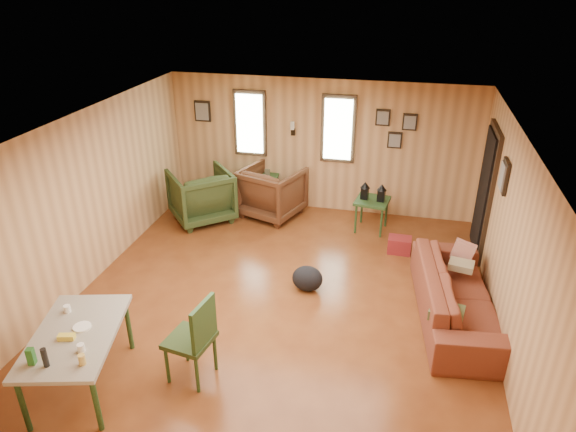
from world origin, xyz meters
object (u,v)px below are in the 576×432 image
Objects in this scene: recliner_green at (201,193)px; side_table at (373,198)px; end_table at (262,185)px; recliner_brown at (272,190)px; sofa at (459,288)px; dining_table at (75,339)px.

recliner_green is 1.17× the size of side_table.
recliner_brown is at bearing -48.13° from end_table.
sofa is at bearing 114.13° from recliner_green.
end_table is at bearing 166.55° from side_table.
dining_table is (-0.89, -4.59, 0.14)m from recliner_brown.
recliner_brown is 0.99× the size of recliner_green.
recliner_brown reaches higher than sofa.
end_table is (-3.35, 2.73, -0.02)m from sofa.
recliner_green is 1.32× the size of end_table.
recliner_green is 1.18m from end_table.
end_table is (-0.28, 0.31, -0.07)m from recliner_brown.
recliner_green is (-4.24, 1.97, 0.05)m from sofa.
recliner_brown is at bearing 64.66° from dining_table.
recliner_green is 0.66× the size of dining_table.
side_table is at bearing -13.45° from end_table.
end_table is 2.14m from side_table.
recliner_brown is at bearing 160.03° from recliner_green.
recliner_green reaches higher than recliner_brown.
sofa is 2.57m from side_table.
side_table is (2.08, -0.50, 0.16)m from end_table.
end_table is 0.89× the size of side_table.
sofa is 2.31× the size of recliner_brown.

